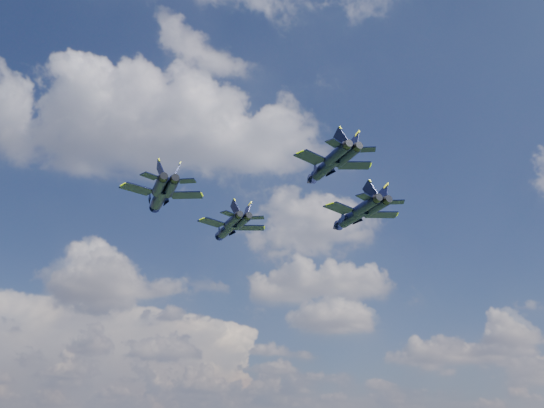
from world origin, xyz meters
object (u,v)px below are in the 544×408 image
Objects in this scene: jet_lead at (227,229)px; jet_slot at (325,168)px; jet_left at (159,198)px; jet_right at (352,216)px.

jet_slot is (13.40, -30.74, -1.32)m from jet_lead.
jet_lead is 33.56m from jet_slot.
jet_slot is (23.81, -13.10, -0.17)m from jet_left.
jet_lead is at bearing 141.16° from jet_right.
jet_left is at bearing 132.58° from jet_slot.
jet_left is at bearing 177.91° from jet_right.
jet_left is 33.64m from jet_right.
jet_slot is at bearing -85.96° from jet_lead.
jet_left is 1.13× the size of jet_slot.
jet_left is at bearing -140.06° from jet_lead.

